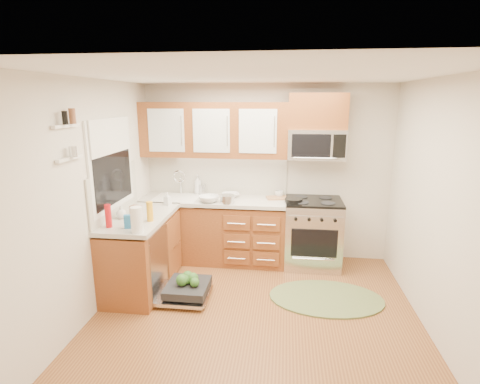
# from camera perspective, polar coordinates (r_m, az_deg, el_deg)

# --- Properties ---
(floor) EXTENTS (3.50, 3.50, 0.00)m
(floor) POSITION_cam_1_polar(r_m,az_deg,el_deg) (4.25, 2.32, -18.55)
(floor) COLOR brown
(floor) RESTS_ON ground
(ceiling) EXTENTS (3.50, 3.50, 0.00)m
(ceiling) POSITION_cam_1_polar(r_m,az_deg,el_deg) (3.60, 2.73, 17.36)
(ceiling) COLOR white
(ceiling) RESTS_ON ground
(wall_back) EXTENTS (3.50, 0.04, 2.50)m
(wall_back) POSITION_cam_1_polar(r_m,az_deg,el_deg) (5.44, 3.99, 2.91)
(wall_back) COLOR beige
(wall_back) RESTS_ON ground
(wall_front) EXTENTS (3.50, 0.04, 2.50)m
(wall_front) POSITION_cam_1_polar(r_m,az_deg,el_deg) (2.12, -1.41, -15.19)
(wall_front) COLOR beige
(wall_front) RESTS_ON ground
(wall_left) EXTENTS (0.04, 3.50, 2.50)m
(wall_left) POSITION_cam_1_polar(r_m,az_deg,el_deg) (4.24, -21.78, -1.19)
(wall_left) COLOR beige
(wall_left) RESTS_ON ground
(wall_right) EXTENTS (0.04, 3.50, 2.50)m
(wall_right) POSITION_cam_1_polar(r_m,az_deg,el_deg) (4.01, 28.35, -2.73)
(wall_right) COLOR beige
(wall_right) RESTS_ON ground
(base_cabinet_back) EXTENTS (2.05, 0.60, 0.85)m
(base_cabinet_back) POSITION_cam_1_polar(r_m,az_deg,el_deg) (5.45, -4.00, -6.05)
(base_cabinet_back) COLOR #632F16
(base_cabinet_back) RESTS_ON ground
(base_cabinet_left) EXTENTS (0.60, 1.25, 0.85)m
(base_cabinet_left) POSITION_cam_1_polar(r_m,az_deg,el_deg) (4.82, -14.74, -9.22)
(base_cabinet_left) COLOR #632F16
(base_cabinet_left) RESTS_ON ground
(countertop_back) EXTENTS (2.07, 0.64, 0.05)m
(countertop_back) POSITION_cam_1_polar(r_m,az_deg,el_deg) (5.30, -4.11, -1.25)
(countertop_back) COLOR beige
(countertop_back) RESTS_ON base_cabinet_back
(countertop_left) EXTENTS (0.64, 1.27, 0.05)m
(countertop_left) POSITION_cam_1_polar(r_m,az_deg,el_deg) (4.66, -14.98, -3.85)
(countertop_left) COLOR beige
(countertop_left) RESTS_ON base_cabinet_left
(backsplash_back) EXTENTS (2.05, 0.02, 0.57)m
(backsplash_back) POSITION_cam_1_polar(r_m,az_deg,el_deg) (5.51, -3.58, 2.65)
(backsplash_back) COLOR #B2B0A0
(backsplash_back) RESTS_ON ground
(backsplash_left) EXTENTS (0.02, 1.25, 0.57)m
(backsplash_left) POSITION_cam_1_polar(r_m,az_deg,el_deg) (4.70, -18.55, -0.04)
(backsplash_left) COLOR #B2B0A0
(backsplash_left) RESTS_ON ground
(upper_cabinets) EXTENTS (2.05, 0.35, 0.75)m
(upper_cabinets) POSITION_cam_1_polar(r_m,az_deg,el_deg) (5.27, -4.01, 9.42)
(upper_cabinets) COLOR #632F16
(upper_cabinets) RESTS_ON ground
(cabinet_over_mw) EXTENTS (0.76, 0.35, 0.47)m
(cabinet_over_mw) POSITION_cam_1_polar(r_m,az_deg,el_deg) (5.17, 11.75, 11.98)
(cabinet_over_mw) COLOR #632F16
(cabinet_over_mw) RESTS_ON ground
(range) EXTENTS (0.76, 0.64, 0.95)m
(range) POSITION_cam_1_polar(r_m,az_deg,el_deg) (5.34, 11.00, -6.15)
(range) COLOR silver
(range) RESTS_ON ground
(microwave) EXTENTS (0.76, 0.38, 0.40)m
(microwave) POSITION_cam_1_polar(r_m,az_deg,el_deg) (5.18, 11.54, 7.16)
(microwave) COLOR silver
(microwave) RESTS_ON ground
(sink) EXTENTS (0.62, 0.50, 0.26)m
(sink) POSITION_cam_1_polar(r_m,az_deg,el_deg) (5.43, -9.58, -2.14)
(sink) COLOR white
(sink) RESTS_ON ground
(dishwasher) EXTENTS (0.70, 0.60, 0.20)m
(dishwasher) POSITION_cam_1_polar(r_m,az_deg,el_deg) (4.59, -8.45, -14.62)
(dishwasher) COLOR silver
(dishwasher) RESTS_ON ground
(window) EXTENTS (0.03, 1.05, 1.05)m
(window) POSITION_cam_1_polar(r_m,az_deg,el_deg) (4.61, -19.01, 4.00)
(window) COLOR white
(window) RESTS_ON ground
(window_blind) EXTENTS (0.02, 0.96, 0.40)m
(window_blind) POSITION_cam_1_polar(r_m,az_deg,el_deg) (4.56, -19.05, 8.09)
(window_blind) COLOR white
(window_blind) RESTS_ON ground
(shelf_upper) EXTENTS (0.04, 0.40, 0.03)m
(shelf_upper) POSITION_cam_1_polar(r_m,az_deg,el_deg) (3.81, -24.97, 9.14)
(shelf_upper) COLOR white
(shelf_upper) RESTS_ON ground
(shelf_lower) EXTENTS (0.04, 0.40, 0.03)m
(shelf_lower) POSITION_cam_1_polar(r_m,az_deg,el_deg) (3.84, -24.52, 4.68)
(shelf_lower) COLOR white
(shelf_lower) RESTS_ON ground
(rug) EXTENTS (1.55, 1.28, 0.02)m
(rug) POSITION_cam_1_polar(r_m,az_deg,el_deg) (4.69, 12.98, -15.47)
(rug) COLOR #617040
(rug) RESTS_ON ground
(skillet) EXTENTS (0.28, 0.28, 0.05)m
(skillet) POSITION_cam_1_polar(r_m,az_deg,el_deg) (5.07, 8.18, -1.22)
(skillet) COLOR black
(skillet) RESTS_ON range
(stock_pot) EXTENTS (0.25, 0.25, 0.11)m
(stock_pot) POSITION_cam_1_polar(r_m,az_deg,el_deg) (5.03, -1.92, -1.09)
(stock_pot) COLOR silver
(stock_pot) RESTS_ON countertop_back
(cutting_board) EXTENTS (0.34, 0.26, 0.02)m
(cutting_board) POSITION_cam_1_polar(r_m,az_deg,el_deg) (5.31, 5.75, -0.88)
(cutting_board) COLOR #B07B50
(cutting_board) RESTS_ON countertop_back
(canister) EXTENTS (0.11, 0.11, 0.15)m
(canister) POSITION_cam_1_polar(r_m,az_deg,el_deg) (5.52, -5.75, 0.39)
(canister) COLOR silver
(canister) RESTS_ON countertop_back
(paper_towel_roll) EXTENTS (0.17, 0.17, 0.27)m
(paper_towel_roll) POSITION_cam_1_polar(r_m,az_deg,el_deg) (4.06, -15.45, -4.09)
(paper_towel_roll) COLOR white
(paper_towel_roll) RESTS_ON countertop_left
(mustard_bottle) EXTENTS (0.08, 0.08, 0.23)m
(mustard_bottle) POSITION_cam_1_polar(r_m,az_deg,el_deg) (4.40, -13.58, -2.89)
(mustard_bottle) COLOR gold
(mustard_bottle) RESTS_ON countertop_left
(red_bottle) EXTENTS (0.07, 0.07, 0.26)m
(red_bottle) POSITION_cam_1_polar(r_m,az_deg,el_deg) (4.31, -19.43, -3.47)
(red_bottle) COLOR #B80F14
(red_bottle) RESTS_ON countertop_left
(wooden_box) EXTENTS (0.14, 0.12, 0.12)m
(wooden_box) POSITION_cam_1_polar(r_m,az_deg,el_deg) (4.66, -15.57, -2.77)
(wooden_box) COLOR brown
(wooden_box) RESTS_ON countertop_left
(blue_carton) EXTENTS (0.10, 0.08, 0.15)m
(blue_carton) POSITION_cam_1_polar(r_m,az_deg,el_deg) (4.24, -16.62, -4.33)
(blue_carton) COLOR #256FAC
(blue_carton) RESTS_ON countertop_left
(bowl_a) EXTENTS (0.30, 0.30, 0.06)m
(bowl_a) POSITION_cam_1_polar(r_m,az_deg,el_deg) (5.35, -1.42, -0.48)
(bowl_a) COLOR #999999
(bowl_a) RESTS_ON countertop_back
(bowl_b) EXTENTS (0.33, 0.33, 0.09)m
(bowl_b) POSITION_cam_1_polar(r_m,az_deg,el_deg) (5.11, -4.79, -1.06)
(bowl_b) COLOR #999999
(bowl_b) RESTS_ON countertop_back
(cup) EXTENTS (0.15, 0.15, 0.10)m
(cup) POSITION_cam_1_polar(r_m,az_deg,el_deg) (5.37, 6.00, -0.29)
(cup) COLOR #999999
(cup) RESTS_ON countertop_back
(soap_bottle_a) EXTENTS (0.14, 0.15, 0.28)m
(soap_bottle_a) POSITION_cam_1_polar(r_m,az_deg,el_deg) (5.55, -6.45, 1.15)
(soap_bottle_a) COLOR #999999
(soap_bottle_a) RESTS_ON countertop_back
(soap_bottle_b) EXTENTS (0.10, 0.10, 0.17)m
(soap_bottle_b) POSITION_cam_1_polar(r_m,az_deg,el_deg) (5.04, -10.99, -0.99)
(soap_bottle_b) COLOR #999999
(soap_bottle_b) RESTS_ON countertop_left
(soap_bottle_c) EXTENTS (0.14, 0.14, 0.15)m
(soap_bottle_c) POSITION_cam_1_polar(r_m,az_deg,el_deg) (4.60, -17.67, -2.93)
(soap_bottle_c) COLOR #999999
(soap_bottle_c) RESTS_ON countertop_left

